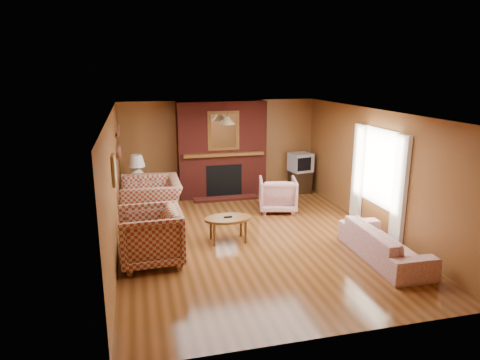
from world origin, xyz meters
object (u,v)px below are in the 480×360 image
object	(u,v)px
plaid_loveseat	(151,201)
tv_stand	(300,182)
side_table	(139,195)
coffee_table	(228,220)
floral_armchair	(278,194)
plaid_armchair	(150,236)
floral_sofa	(384,244)
table_lamp	(137,167)
fireplace	(222,150)
crt_tv	(301,162)

from	to	relation	value
plaid_loveseat	tv_stand	size ratio (longest dim) A/B	2.48
side_table	coffee_table	bearing A→B (deg)	-57.28
tv_stand	floral_armchair	bearing A→B (deg)	-125.39
plaid_loveseat	plaid_armchair	size ratio (longest dim) A/B	1.35
floral_sofa	table_lamp	size ratio (longest dim) A/B	3.07
coffee_table	side_table	bearing A→B (deg)	122.72
plaid_loveseat	table_lamp	bearing A→B (deg)	-166.43
plaid_loveseat	fireplace	bearing A→B (deg)	129.98
floral_armchair	fireplace	bearing A→B (deg)	-42.88
table_lamp	crt_tv	world-z (taller)	table_lamp
plaid_loveseat	table_lamp	xyz separation A→B (m)	(-0.25, 1.02, 0.52)
tv_stand	crt_tv	distance (m)	0.52
floral_sofa	floral_armchair	bearing A→B (deg)	18.57
fireplace	crt_tv	world-z (taller)	fireplace
side_table	table_lamp	world-z (taller)	table_lamp
fireplace	coffee_table	xyz separation A→B (m)	(-0.51, -3.02, -0.77)
side_table	floral_armchair	bearing A→B (deg)	-17.58
coffee_table	side_table	xyz separation A→B (m)	(-1.59, 2.48, -0.10)
fireplace	crt_tv	distance (m)	2.09
plaid_loveseat	floral_sofa	bearing A→B (deg)	52.46
tv_stand	fireplace	bearing A→B (deg)	178.32
floral_sofa	floral_armchair	distance (m)	3.06
floral_armchair	coffee_table	size ratio (longest dim) A/B	0.96
fireplace	side_table	world-z (taller)	fireplace
coffee_table	table_lamp	xyz separation A→B (m)	(-1.59, 2.48, 0.57)
plaid_armchair	floral_armchair	xyz separation A→B (m)	(2.93, 2.11, -0.09)
floral_sofa	side_table	bearing A→B (deg)	46.87
fireplace	table_lamp	size ratio (longest dim) A/B	3.79
tv_stand	plaid_loveseat	bearing A→B (deg)	-157.12
floral_armchair	crt_tv	bearing A→B (deg)	-114.86
floral_armchair	table_lamp	bearing A→B (deg)	-3.47
fireplace	plaid_armchair	world-z (taller)	fireplace
plaid_armchair	coffee_table	size ratio (longest dim) A/B	1.17
table_lamp	coffee_table	bearing A→B (deg)	-57.28
crt_tv	floral_sofa	bearing A→B (deg)	-92.03
fireplace	plaid_loveseat	distance (m)	2.53
plaid_loveseat	floral_armchair	xyz separation A→B (m)	(2.83, 0.05, -0.07)
floral_armchair	crt_tv	size ratio (longest dim) A/B	1.39
floral_armchair	crt_tv	world-z (taller)	crt_tv
fireplace	floral_sofa	world-z (taller)	fireplace
plaid_loveseat	coffee_table	distance (m)	1.98
floral_armchair	floral_sofa	bearing A→B (deg)	121.60
plaid_loveseat	side_table	bearing A→B (deg)	-166.43
table_lamp	floral_sofa	bearing A→B (deg)	-44.21
floral_sofa	side_table	size ratio (longest dim) A/B	3.11
fireplace	crt_tv	bearing A→B (deg)	-5.30
plaid_armchair	floral_sofa	xyz separation A→B (m)	(3.85, -0.81, -0.19)
floral_sofa	coffee_table	world-z (taller)	floral_sofa
plaid_armchair	table_lamp	bearing A→B (deg)	-178.99
coffee_table	floral_armchair	bearing A→B (deg)	45.36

